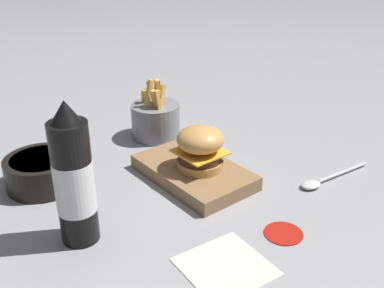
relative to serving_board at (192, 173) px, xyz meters
The scene contains 9 objects.
ground_plane 0.02m from the serving_board, 20.19° to the right, with size 6.00×6.00×0.00m, color gray.
serving_board is the anchor object (origin of this frame).
burger 0.06m from the serving_board, 143.59° to the right, with size 0.09×0.09×0.09m.
ketchup_bottle 0.28m from the serving_board, 97.72° to the left, with size 0.06×0.06×0.24m.
fries_basket 0.23m from the serving_board, 16.11° to the right, with size 0.12×0.12×0.15m.
side_bowl 0.30m from the serving_board, 55.60° to the left, with size 0.14×0.14×0.06m.
spoon 0.26m from the serving_board, 133.10° to the right, with size 0.04×0.19×0.01m.
ketchup_puddle 0.24m from the serving_board, behind, with size 0.07×0.07×0.00m.
parchment_square 0.27m from the serving_board, 151.86° to the left, with size 0.14×0.14×0.00m.
Camera 1 is at (-0.63, 0.50, 0.46)m, focal length 42.00 mm.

